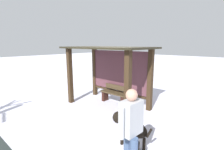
{
  "coord_description": "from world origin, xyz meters",
  "views": [
    {
      "loc": [
        4.04,
        -4.45,
        2.38
      ],
      "look_at": [
        0.11,
        0.14,
        1.22
      ],
      "focal_mm": 26.02,
      "sensor_mm": 36.0,
      "label": 1
    }
  ],
  "objects": [
    {
      "name": "bus_shelter",
      "position": [
        0.0,
        0.25,
        1.62
      ],
      "size": [
        3.35,
        1.88,
        2.28
      ],
      "color": "#342515",
      "rests_on": "ground"
    },
    {
      "name": "person_walking",
      "position": [
        2.54,
        -2.18,
        0.94
      ],
      "size": [
        0.43,
        0.59,
        1.62
      ],
      "color": "#B3B6BC",
      "rests_on": "ground"
    },
    {
      "name": "ground_plane",
      "position": [
        0.0,
        0.0,
        0.0
      ],
      "size": [
        60.0,
        60.0,
        0.0
      ],
      "primitive_type": "plane",
      "color": "white"
    },
    {
      "name": "dog",
      "position": [
        2.09,
        -1.53,
        0.49
      ],
      "size": [
        1.14,
        0.46,
        0.72
      ],
      "color": "black",
      "rests_on": "ground"
    },
    {
      "name": "bench_left_inside",
      "position": [
        0.0,
        0.41,
        0.35
      ],
      "size": [
        1.19,
        0.34,
        0.73
      ],
      "color": "#413320",
      "rests_on": "ground"
    }
  ]
}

